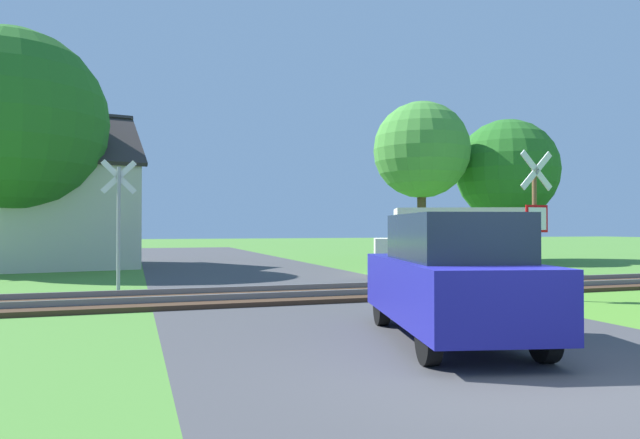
{
  "coord_description": "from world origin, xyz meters",
  "views": [
    {
      "loc": [
        -3.94,
        -4.92,
        1.59
      ],
      "look_at": [
        0.5,
        8.62,
        1.8
      ],
      "focal_mm": 32.0,
      "sensor_mm": 36.0,
      "label": 1
    }
  ],
  "objects_px": {
    "house": "(32,212)",
    "tree_far": "(507,171)",
    "crossing_sign_far": "(119,215)",
    "tree_right": "(421,150)",
    "mail_truck": "(453,238)",
    "parked_car": "(451,278)",
    "stop_sign_near": "(535,218)",
    "tree_left": "(13,120)"
  },
  "relations": [
    {
      "from": "house",
      "to": "tree_far",
      "type": "relative_size",
      "value": 1.26
    },
    {
      "from": "crossing_sign_far",
      "to": "tree_far",
      "type": "xyz_separation_m",
      "value": [
        17.91,
        8.48,
        2.5
      ]
    },
    {
      "from": "tree_right",
      "to": "mail_truck",
      "type": "bearing_deg",
      "value": -110.24
    },
    {
      "from": "house",
      "to": "mail_truck",
      "type": "xyz_separation_m",
      "value": [
        14.03,
        -8.51,
        -0.98
      ]
    },
    {
      "from": "house",
      "to": "mail_truck",
      "type": "height_order",
      "value": "house"
    },
    {
      "from": "parked_car",
      "to": "tree_far",
      "type": "bearing_deg",
      "value": 64.56
    },
    {
      "from": "stop_sign_near",
      "to": "crossing_sign_far",
      "type": "relative_size",
      "value": 0.99
    },
    {
      "from": "crossing_sign_far",
      "to": "parked_car",
      "type": "relative_size",
      "value": 0.78
    },
    {
      "from": "stop_sign_near",
      "to": "tree_right",
      "type": "xyz_separation_m",
      "value": [
        4.36,
        13.29,
        3.39
      ]
    },
    {
      "from": "crossing_sign_far",
      "to": "tree_left",
      "type": "distance_m",
      "value": 9.04
    },
    {
      "from": "tree_left",
      "to": "parked_car",
      "type": "distance_m",
      "value": 18.41
    },
    {
      "from": "house",
      "to": "tree_left",
      "type": "bearing_deg",
      "value": -106.17
    },
    {
      "from": "tree_left",
      "to": "parked_car",
      "type": "xyz_separation_m",
      "value": [
        8.35,
        -15.76,
        -4.55
      ]
    },
    {
      "from": "crossing_sign_far",
      "to": "mail_truck",
      "type": "bearing_deg",
      "value": 5.04
    },
    {
      "from": "stop_sign_near",
      "to": "house",
      "type": "distance_m",
      "value": 19.21
    },
    {
      "from": "tree_far",
      "to": "parked_car",
      "type": "distance_m",
      "value": 21.75
    },
    {
      "from": "parked_car",
      "to": "stop_sign_near",
      "type": "bearing_deg",
      "value": 52.09
    },
    {
      "from": "stop_sign_near",
      "to": "tree_right",
      "type": "height_order",
      "value": "tree_right"
    },
    {
      "from": "tree_far",
      "to": "mail_truck",
      "type": "height_order",
      "value": "tree_far"
    },
    {
      "from": "tree_left",
      "to": "mail_truck",
      "type": "xyz_separation_m",
      "value": [
        14.28,
        -6.09,
        -4.21
      ]
    },
    {
      "from": "crossing_sign_far",
      "to": "tree_far",
      "type": "relative_size",
      "value": 0.48
    },
    {
      "from": "crossing_sign_far",
      "to": "tree_left",
      "type": "xyz_separation_m",
      "value": [
        -3.76,
        7.43,
        3.52
      ]
    },
    {
      "from": "house",
      "to": "tree_far",
      "type": "distance_m",
      "value": 21.57
    },
    {
      "from": "crossing_sign_far",
      "to": "tree_left",
      "type": "relative_size",
      "value": 0.38
    },
    {
      "from": "tree_left",
      "to": "crossing_sign_far",
      "type": "bearing_deg",
      "value": -63.14
    },
    {
      "from": "tree_right",
      "to": "parked_car",
      "type": "height_order",
      "value": "tree_right"
    },
    {
      "from": "stop_sign_near",
      "to": "mail_truck",
      "type": "xyz_separation_m",
      "value": [
        1.78,
        6.29,
        -0.57
      ]
    },
    {
      "from": "crossing_sign_far",
      "to": "house",
      "type": "height_order",
      "value": "house"
    },
    {
      "from": "crossing_sign_far",
      "to": "house",
      "type": "bearing_deg",
      "value": 107.4
    },
    {
      "from": "crossing_sign_far",
      "to": "house",
      "type": "xyz_separation_m",
      "value": [
        -3.5,
        9.85,
        0.3
      ]
    },
    {
      "from": "tree_left",
      "to": "parked_car",
      "type": "height_order",
      "value": "tree_left"
    },
    {
      "from": "mail_truck",
      "to": "parked_car",
      "type": "distance_m",
      "value": 11.36
    },
    {
      "from": "house",
      "to": "mail_truck",
      "type": "relative_size",
      "value": 1.67
    },
    {
      "from": "tree_far",
      "to": "tree_right",
      "type": "xyz_separation_m",
      "value": [
        -4.81,
        -0.15,
        0.78
      ]
    },
    {
      "from": "stop_sign_near",
      "to": "crossing_sign_far",
      "type": "height_order",
      "value": "crossing_sign_far"
    },
    {
      "from": "house",
      "to": "tree_left",
      "type": "xyz_separation_m",
      "value": [
        -0.26,
        -2.42,
        3.23
      ]
    },
    {
      "from": "crossing_sign_far",
      "to": "mail_truck",
      "type": "xyz_separation_m",
      "value": [
        10.52,
        1.34,
        -0.69
      ]
    },
    {
      "from": "crossing_sign_far",
      "to": "tree_left",
      "type": "bearing_deg",
      "value": 114.67
    },
    {
      "from": "house",
      "to": "mail_truck",
      "type": "distance_m",
      "value": 16.44
    },
    {
      "from": "tree_left",
      "to": "mail_truck",
      "type": "bearing_deg",
      "value": -23.1
    },
    {
      "from": "crossing_sign_far",
      "to": "parked_car",
      "type": "bearing_deg",
      "value": -63.38
    },
    {
      "from": "stop_sign_near",
      "to": "crossing_sign_far",
      "type": "distance_m",
      "value": 10.05
    }
  ]
}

